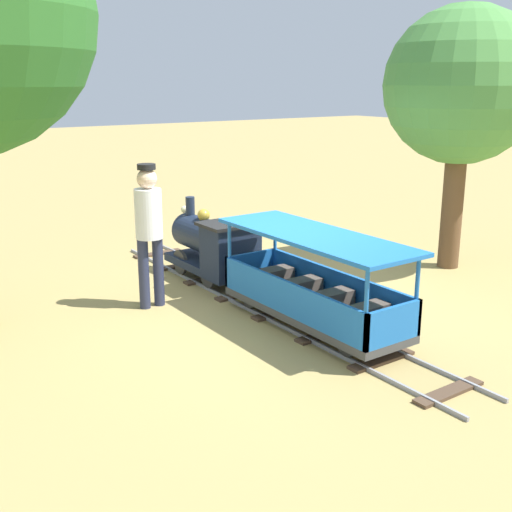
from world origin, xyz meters
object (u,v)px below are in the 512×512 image
Objects in this scene: conductor_person at (149,224)px; oak_tree_far at (462,87)px; passenger_car at (313,290)px; locomotive at (214,245)px.

oak_tree_far reaches higher than conductor_person.
passenger_car is 0.68× the size of oak_tree_far.
oak_tree_far is (4.06, -0.88, 1.44)m from conductor_person.
passenger_car is at bearing -167.28° from oak_tree_far.
locomotive is at bearing 157.35° from oak_tree_far.
conductor_person is (-1.06, 1.56, 0.53)m from passenger_car.
conductor_person reaches higher than locomotive.
passenger_car is (0.00, -1.93, -0.06)m from locomotive.
passenger_car is at bearing -90.00° from locomotive.
conductor_person is at bearing 167.79° from oak_tree_far.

